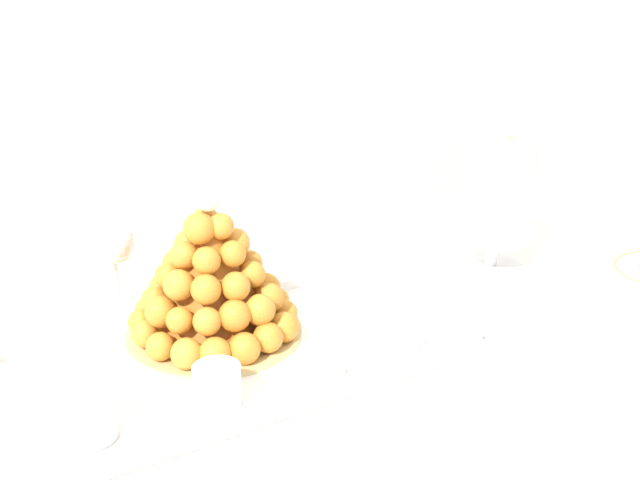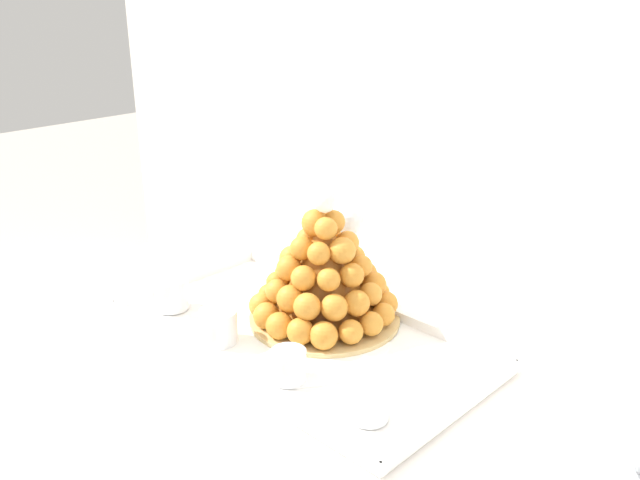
% 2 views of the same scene
% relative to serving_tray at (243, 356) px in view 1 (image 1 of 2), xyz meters
% --- Properties ---
extents(buffet_table, '(1.70, 0.94, 0.80)m').
position_rel_serving_tray_xyz_m(buffet_table, '(0.27, -0.01, -0.10)').
color(buffet_table, brown).
rests_on(buffet_table, ground_plane).
extents(serving_tray, '(0.64, 0.34, 0.02)m').
position_rel_serving_tray_xyz_m(serving_tray, '(0.00, 0.00, 0.00)').
color(serving_tray, white).
rests_on(serving_tray, buffet_table).
extents(croquembouche, '(0.27, 0.27, 0.24)m').
position_rel_serving_tray_xyz_m(croquembouche, '(-0.01, 0.07, 0.09)').
color(croquembouche, tan).
rests_on(croquembouche, serving_tray).
extents(dessert_cup_left, '(0.06, 0.06, 0.06)m').
position_rel_serving_tray_xyz_m(dessert_cup_left, '(-0.24, -0.09, 0.03)').
color(dessert_cup_left, silver).
rests_on(dessert_cup_left, serving_tray).
extents(dessert_cup_mid_left, '(0.06, 0.06, 0.06)m').
position_rel_serving_tray_xyz_m(dessert_cup_mid_left, '(-0.08, -0.10, 0.03)').
color(dessert_cup_mid_left, silver).
rests_on(dessert_cup_mid_left, serving_tray).
extents(dessert_cup_centre, '(0.05, 0.05, 0.05)m').
position_rel_serving_tray_xyz_m(dessert_cup_centre, '(0.08, -0.10, 0.03)').
color(dessert_cup_centre, silver).
rests_on(dessert_cup_centre, serving_tray).
extents(dessert_cup_mid_right, '(0.06, 0.06, 0.05)m').
position_rel_serving_tray_xyz_m(dessert_cup_mid_right, '(0.23, -0.09, 0.03)').
color(dessert_cup_mid_right, silver).
rests_on(dessert_cup_mid_right, serving_tray).
extents(macaron_goblet, '(0.13, 0.13, 0.26)m').
position_rel_serving_tray_xyz_m(macaron_goblet, '(0.54, 0.07, 0.14)').
color(macaron_goblet, white).
rests_on(macaron_goblet, buffet_table).
extents(wine_glass, '(0.07, 0.07, 0.16)m').
position_rel_serving_tray_xyz_m(wine_glass, '(-0.11, 0.24, 0.11)').
color(wine_glass, silver).
rests_on(wine_glass, buffet_table).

